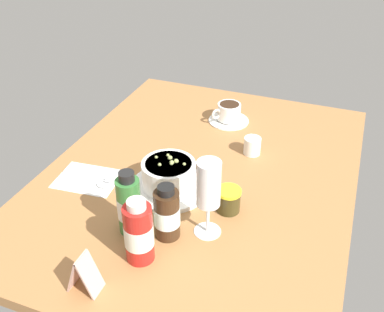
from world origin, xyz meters
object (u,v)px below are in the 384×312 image
(coffee_cup, at_px, (229,114))
(sauce_bottle_green, at_px, (129,205))
(cutlery_setting, at_px, (89,179))
(creamer_jug, at_px, (252,145))
(sauce_bottle_red, at_px, (139,233))
(menu_card, at_px, (84,273))
(wine_glass, at_px, (209,187))
(sauce_bottle_brown, at_px, (167,214))
(porridge_bowl, at_px, (169,177))
(jam_jar, at_px, (228,200))

(coffee_cup, height_order, sauce_bottle_green, sauce_bottle_green)
(coffee_cup, distance_m, sauce_bottle_green, 0.60)
(cutlery_setting, height_order, creamer_jug, creamer_jug)
(sauce_bottle_red, height_order, menu_card, sauce_bottle_red)
(coffee_cup, distance_m, wine_glass, 0.56)
(cutlery_setting, relative_size, sauce_bottle_red, 1.14)
(cutlery_setting, xyz_separation_m, coffee_cup, (-0.46, 0.26, 0.03))
(sauce_bottle_brown, bearing_deg, sauce_bottle_red, -17.22)
(menu_card, bearing_deg, sauce_bottle_red, 150.61)
(wine_glass, xyz_separation_m, menu_card, (0.25, -0.18, -0.09))
(porridge_bowl, distance_m, menu_card, 0.37)
(jam_jar, height_order, sauce_bottle_red, sauce_bottle_red)
(jam_jar, bearing_deg, wine_glass, -13.30)
(sauce_bottle_brown, bearing_deg, wine_glass, 117.23)
(cutlery_setting, distance_m, wine_glass, 0.40)
(creamer_jug, bearing_deg, sauce_bottle_brown, -12.87)
(porridge_bowl, distance_m, coffee_cup, 0.42)
(porridge_bowl, relative_size, jam_jar, 3.38)
(porridge_bowl, bearing_deg, jam_jar, 81.23)
(cutlery_setting, distance_m, creamer_jug, 0.48)
(creamer_jug, xyz_separation_m, jam_jar, (0.28, 0.01, 0.00))
(jam_jar, xyz_separation_m, sauce_bottle_green, (0.15, -0.19, 0.04))
(wine_glass, bearing_deg, creamer_jug, 178.30)
(porridge_bowl, height_order, sauce_bottle_brown, sauce_bottle_brown)
(sauce_bottle_red, bearing_deg, coffee_cup, -179.86)
(porridge_bowl, relative_size, creamer_jug, 3.51)
(porridge_bowl, relative_size, sauce_bottle_red, 1.33)
(jam_jar, relative_size, sauce_bottle_brown, 0.44)
(wine_glass, relative_size, sauce_bottle_brown, 1.40)
(cutlery_setting, height_order, sauce_bottle_green, sauce_bottle_green)
(creamer_jug, height_order, sauce_bottle_red, sauce_bottle_red)
(cutlery_setting, bearing_deg, sauce_bottle_brown, 66.93)
(creamer_jug, bearing_deg, porridge_bowl, -32.58)
(jam_jar, xyz_separation_m, menu_card, (0.34, -0.20, 0.01))
(porridge_bowl, bearing_deg, menu_card, -4.19)
(sauce_bottle_green, relative_size, menu_card, 1.83)
(wine_glass, distance_m, menu_card, 0.32)
(coffee_cup, relative_size, sauce_bottle_green, 0.81)
(cutlery_setting, xyz_separation_m, jam_jar, (-0.01, 0.40, 0.03))
(sauce_bottle_green, bearing_deg, coffee_cup, 174.38)
(cutlery_setting, bearing_deg, coffee_cup, 150.33)
(sauce_bottle_brown, bearing_deg, creamer_jug, 167.13)
(jam_jar, bearing_deg, creamer_jug, -177.73)
(sauce_bottle_green, bearing_deg, creamer_jug, 157.05)
(creamer_jug, relative_size, wine_glass, 0.30)
(porridge_bowl, distance_m, wine_glass, 0.21)
(coffee_cup, height_order, sauce_bottle_brown, sauce_bottle_brown)
(coffee_cup, distance_m, sauce_bottle_red, 0.67)
(jam_jar, bearing_deg, sauce_bottle_red, -30.72)
(cutlery_setting, xyz_separation_m, menu_card, (0.33, 0.20, 0.04))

